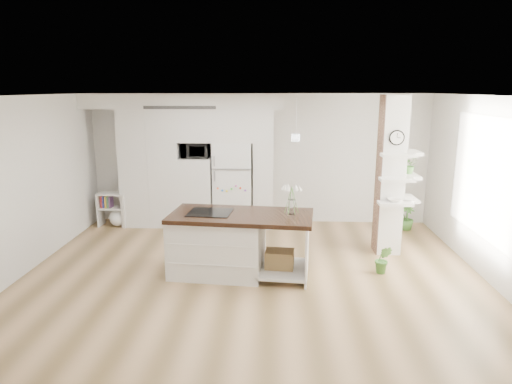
{
  "coord_description": "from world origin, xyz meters",
  "views": [
    {
      "loc": [
        0.34,
        -6.48,
        2.8
      ],
      "look_at": [
        0.02,
        0.9,
        1.12
      ],
      "focal_mm": 32.0,
      "sensor_mm": 36.0,
      "label": 1
    }
  ],
  "objects_px": {
    "refrigerator": "(233,184)",
    "floor_plant_a": "(383,259)",
    "kitchen_island": "(225,242)",
    "bookshelf": "(115,211)"
  },
  "relations": [
    {
      "from": "refrigerator",
      "to": "floor_plant_a",
      "type": "bearing_deg",
      "value": -44.24
    },
    {
      "from": "refrigerator",
      "to": "floor_plant_a",
      "type": "relative_size",
      "value": 3.86
    },
    {
      "from": "refrigerator",
      "to": "kitchen_island",
      "type": "height_order",
      "value": "refrigerator"
    },
    {
      "from": "kitchen_island",
      "to": "floor_plant_a",
      "type": "xyz_separation_m",
      "value": [
        2.43,
        0.08,
        -0.27
      ]
    },
    {
      "from": "bookshelf",
      "to": "floor_plant_a",
      "type": "xyz_separation_m",
      "value": [
        4.99,
        -2.29,
        -0.08
      ]
    },
    {
      "from": "bookshelf",
      "to": "floor_plant_a",
      "type": "height_order",
      "value": "bookshelf"
    },
    {
      "from": "refrigerator",
      "to": "bookshelf",
      "type": "relative_size",
      "value": 2.49
    },
    {
      "from": "refrigerator",
      "to": "kitchen_island",
      "type": "relative_size",
      "value": 0.79
    },
    {
      "from": "refrigerator",
      "to": "bookshelf",
      "type": "bearing_deg",
      "value": -175.68
    },
    {
      "from": "refrigerator",
      "to": "floor_plant_a",
      "type": "distance_m",
      "value": 3.6
    }
  ]
}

